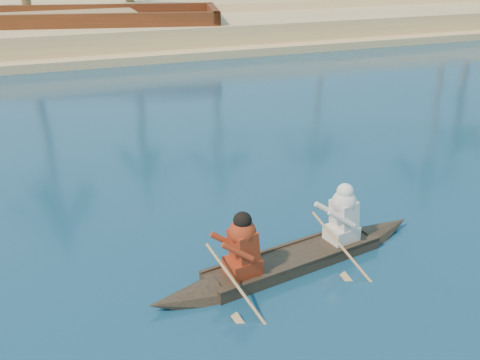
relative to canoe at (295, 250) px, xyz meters
name	(u,v)px	position (x,y,z in m)	size (l,w,h in m)	color
sandy_embankment	(64,1)	(-0.81, 41.53, 0.26)	(150.00, 51.00, 1.50)	#E2C87F
shrub_cluster	(81,14)	(-0.81, 26.14, 0.93)	(100.00, 6.00, 2.40)	#204017
canoe	(295,250)	(0.00, 0.00, 0.00)	(5.19, 1.59, 1.42)	#3D3021
barge_mid	(80,33)	(-1.35, 21.64, 0.52)	(14.35, 7.51, 2.28)	maroon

